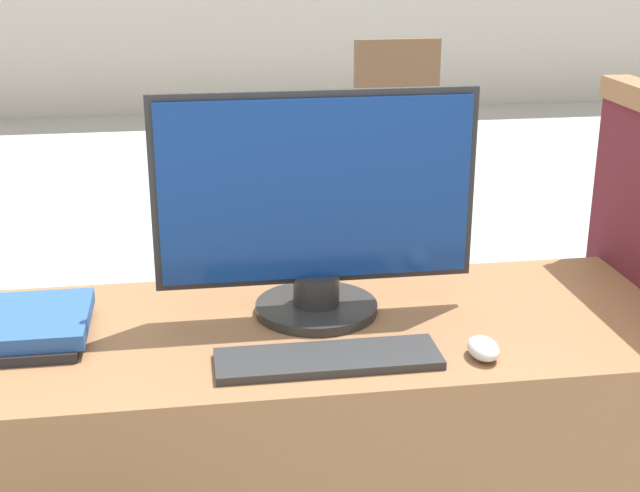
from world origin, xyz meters
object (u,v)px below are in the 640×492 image
keyboard (326,359)px  far_chair (400,133)px  book_stack (39,325)px  monitor (316,209)px  mouse (483,348)px

keyboard → far_chair: far_chair is taller
far_chair → book_stack: bearing=-141.6°
book_stack → far_chair: size_ratio=0.27×
monitor → book_stack: monitor is taller
monitor → book_stack: (-0.55, -0.04, -0.20)m
mouse → book_stack: 0.85m
far_chair → mouse: bearing=-125.1°
mouse → far_chair: bearing=79.2°
keyboard → book_stack: size_ratio=1.59×
monitor → book_stack: size_ratio=2.50×
keyboard → book_stack: book_stack is taller
keyboard → mouse: bearing=-4.4°
mouse → far_chair: (0.55, 2.89, -0.24)m
far_chair → monitor: bearing=-131.7°
monitor → book_stack: 0.59m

